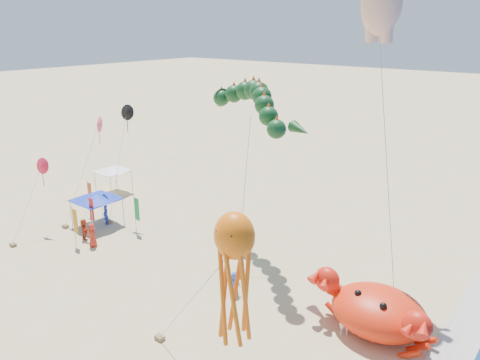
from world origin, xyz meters
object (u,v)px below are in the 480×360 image
(octopus_kite, at_px, (234,268))
(dragon_kite, at_px, (249,107))
(crab_inflatable, at_px, (378,311))
(canopy_white, at_px, (113,169))
(canopy_blue, at_px, (96,197))

(octopus_kite, bearing_deg, dragon_kite, 125.26)
(crab_inflatable, height_order, canopy_white, crab_inflatable)
(dragon_kite, distance_m, octopus_kite, 15.56)
(dragon_kite, bearing_deg, canopy_blue, -162.32)
(crab_inflatable, distance_m, octopus_kite, 10.77)
(canopy_white, bearing_deg, crab_inflatable, -9.86)
(dragon_kite, relative_size, canopy_blue, 3.36)
(dragon_kite, height_order, canopy_blue, dragon_kite)
(octopus_kite, xyz_separation_m, canopy_blue, (-21.52, 8.21, -4.39))
(dragon_kite, bearing_deg, crab_inflatable, -16.74)
(canopy_blue, distance_m, canopy_white, 7.98)
(canopy_white, bearing_deg, dragon_kite, -5.38)
(crab_inflatable, distance_m, canopy_white, 30.25)
(crab_inflatable, height_order, canopy_blue, crab_inflatable)
(canopy_blue, bearing_deg, octopus_kite, -20.89)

